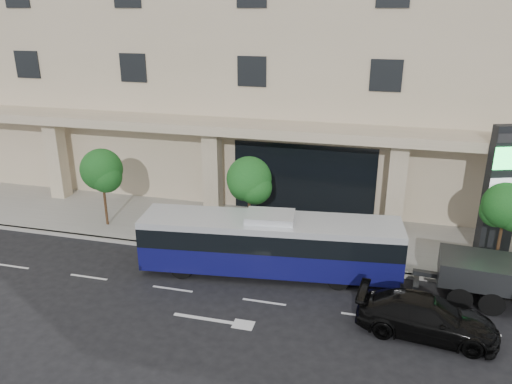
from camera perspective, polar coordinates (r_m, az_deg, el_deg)
ground at (r=21.95m, az=1.87°, el=-10.40°), size 120.00×120.00×0.00m
sidewalk at (r=26.26m, az=4.27°, el=-4.83°), size 120.00×6.00×0.15m
curb at (r=23.62m, az=2.95°, el=-7.84°), size 120.00×0.30×0.15m
convention_center at (r=34.12m, az=8.05°, el=18.06°), size 60.00×17.60×20.00m
tree_left at (r=27.33m, az=-17.17°, el=2.15°), size 2.27×2.20×4.22m
tree_mid at (r=24.18m, az=-0.75°, el=1.12°), size 2.28×2.20×4.38m
tree_right at (r=24.14m, az=26.65°, el=-1.74°), size 2.10×2.00×4.04m
city_bus at (r=22.09m, az=1.57°, el=-5.86°), size 11.57×3.69×2.88m
black_sedan at (r=19.58m, az=18.91°, el=-13.32°), size 5.18×2.54×1.45m
signage_pylon at (r=25.66m, az=26.23°, el=0.20°), size 1.64×1.04×6.21m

